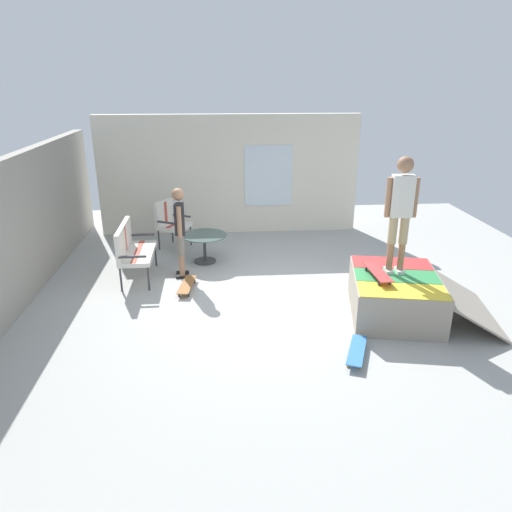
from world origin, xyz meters
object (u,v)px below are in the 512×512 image
(person_skater, at_px, (401,206))
(skateboard_spare, at_px, (357,351))
(person_watching, at_px, (180,226))
(skateboard_on_ramp, at_px, (378,272))
(patio_bench, at_px, (131,247))
(skateboard_by_bench, at_px, (187,285))
(patio_chair_near_house, at_px, (170,220))
(patio_table, at_px, (204,243))
(skate_ramp, at_px, (397,295))

(person_skater, relative_size, skateboard_spare, 2.19)
(person_watching, xyz_separation_m, skateboard_on_ramp, (-1.85, -3.08, -0.23))
(patio_bench, bearing_deg, skateboard_on_ramp, -114.70)
(skateboard_by_bench, height_order, skateboard_on_ramp, skateboard_on_ramp)
(skateboard_spare, relative_size, skateboard_on_ramp, 1.01)
(patio_chair_near_house, distance_m, skateboard_spare, 5.48)
(patio_bench, relative_size, patio_table, 1.40)
(patio_chair_near_house, relative_size, skateboard_spare, 1.25)
(patio_bench, xyz_separation_m, skateboard_by_bench, (-0.60, -1.01, -0.53))
(skate_ramp, distance_m, skateboard_spare, 1.50)
(person_skater, distance_m, skateboard_spare, 2.27)
(skate_ramp, height_order, skateboard_on_ramp, skateboard_on_ramp)
(patio_bench, height_order, patio_table, patio_bench)
(skate_ramp, relative_size, skateboard_spare, 2.95)
(person_watching, bearing_deg, skateboard_spare, -139.67)
(patio_chair_near_house, distance_m, skateboard_on_ramp, 4.94)
(skate_ramp, bearing_deg, skateboard_on_ramp, 97.60)
(patio_bench, relative_size, patio_chair_near_house, 1.23)
(patio_bench, xyz_separation_m, patio_chair_near_house, (1.71, -0.53, -0.00))
(patio_table, distance_m, skateboard_by_bench, 1.39)
(patio_bench, distance_m, skateboard_by_bench, 1.29)
(skate_ramp, distance_m, patio_bench, 4.69)
(person_watching, relative_size, skateboard_by_bench, 2.04)
(person_watching, distance_m, skateboard_spare, 3.97)
(skate_ramp, distance_m, skateboard_on_ramp, 0.55)
(patio_table, bearing_deg, skate_ramp, -129.59)
(skateboard_on_ramp, bearing_deg, skate_ramp, -82.40)
(skateboard_by_bench, relative_size, skateboard_spare, 1.00)
(patio_table, distance_m, skateboard_on_ramp, 3.71)
(patio_bench, xyz_separation_m, person_watching, (0.02, -0.89, 0.36))
(patio_chair_near_house, xyz_separation_m, skateboard_on_ramp, (-3.54, -3.44, 0.12))
(patio_chair_near_house, xyz_separation_m, person_skater, (-3.34, -3.77, 1.09))
(skate_ramp, xyz_separation_m, person_skater, (0.15, 0.03, 1.38))
(patio_table, xyz_separation_m, skateboard_by_bench, (-1.32, 0.29, -0.32))
(person_skater, bearing_deg, patio_bench, 69.25)
(skateboard_on_ramp, bearing_deg, patio_chair_near_house, 44.19)
(patio_table, height_order, skateboard_on_ramp, skateboard_on_ramp)
(patio_chair_near_house, bearing_deg, patio_table, -142.15)
(skate_ramp, distance_m, skateboard_by_bench, 3.53)
(skateboard_spare, bearing_deg, patio_bench, 49.22)
(skate_ramp, xyz_separation_m, person_watching, (1.80, 3.44, 0.65))
(skate_ramp, relative_size, patio_chair_near_house, 2.37)
(person_skater, height_order, skateboard_on_ramp, person_skater)
(patio_bench, distance_m, skateboard_on_ramp, 4.37)
(patio_table, xyz_separation_m, skateboard_on_ramp, (-2.55, -2.67, 0.33))
(patio_table, height_order, person_skater, person_skater)
(patio_bench, height_order, skateboard_on_ramp, patio_bench)
(skateboard_on_ramp, bearing_deg, skateboard_spare, 152.26)
(patio_chair_near_house, bearing_deg, skateboard_spare, -148.32)
(skate_ramp, xyz_separation_m, skateboard_on_ramp, (-0.05, 0.36, 0.41))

